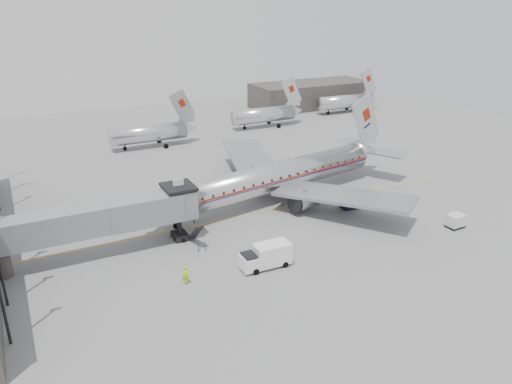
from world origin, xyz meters
TOP-DOWN VIEW (x-y plane):
  - ground at (0.00, 0.00)m, footprint 160.00×160.00m
  - hangar at (45.00, 60.00)m, footprint 30.00×12.00m
  - apron_line at (3.00, 6.00)m, footprint 60.00×0.15m
  - jet_bridge at (-16.66, 3.67)m, footprint 21.00×6.20m
  - distant_aircraft_near at (-1.79, 42.00)m, footprint 16.39×3.20m
  - distant_aircraft_mid at (24.21, 46.00)m, footprint 16.39×3.20m
  - distant_aircraft_far at (48.21, 50.00)m, footprint 16.39×3.20m
  - airliner at (6.79, 9.14)m, footprint 40.14×36.88m
  - service_van at (-3.59, -6.59)m, footprint 5.32×2.21m
  - baggage_cart_navy at (13.46, 2.00)m, footprint 2.37×1.83m
  - baggage_cart_white at (21.14, -8.60)m, footprint 2.12×1.64m
  - ramp_worker at (-12.00, -6.00)m, footprint 0.76×0.53m

SIDE VIEW (x-z plane):
  - ground at x=0.00m, z-range 0.00..0.00m
  - apron_line at x=3.00m, z-range 0.00..0.01m
  - baggage_cart_white at x=21.14m, z-range 0.05..1.69m
  - baggage_cart_navy at x=13.46m, z-range 0.06..1.88m
  - ramp_worker at x=-12.00m, z-range 0.00..1.98m
  - service_van at x=-3.59m, z-range 0.06..2.55m
  - distant_aircraft_near at x=-1.79m, z-range -2.40..7.86m
  - distant_aircraft_mid at x=24.21m, z-range -2.40..7.86m
  - distant_aircraft_far at x=48.21m, z-range -2.40..7.86m
  - hangar at x=45.00m, z-range 0.00..6.00m
  - airliner at x=6.79m, z-range -3.18..9.61m
  - jet_bridge at x=-16.66m, z-range 0.63..7.73m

